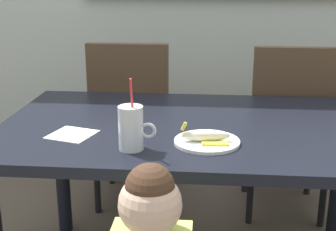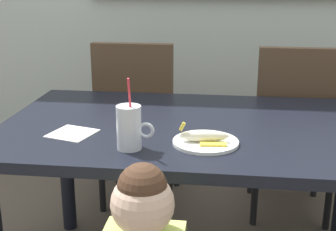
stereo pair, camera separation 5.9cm
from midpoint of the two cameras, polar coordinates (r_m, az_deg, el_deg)
name	(u,v)px [view 1 (the left image)]	position (r m, az deg, el deg)	size (l,w,h in m)	color
dining_table	(195,145)	(1.87, 2.43, -3.68)	(1.53, 0.92, 0.73)	black
dining_chair_left	(132,116)	(2.58, -5.02, -0.08)	(0.44, 0.44, 0.96)	#4C3826
dining_chair_right	(289,123)	(2.54, 13.87, -0.87)	(0.44, 0.44, 0.96)	#4C3826
milk_cup	(131,130)	(1.56, -5.58, -1.82)	(0.13, 0.08, 0.25)	silver
snack_plate	(207,142)	(1.63, 3.74, -3.21)	(0.23, 0.23, 0.01)	white
peeled_banana	(206,136)	(1.61, 3.63, -2.50)	(0.17, 0.11, 0.07)	#F4EAC6
paper_napkin	(72,135)	(1.75, -12.59, -2.29)	(0.15, 0.15, 0.00)	white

